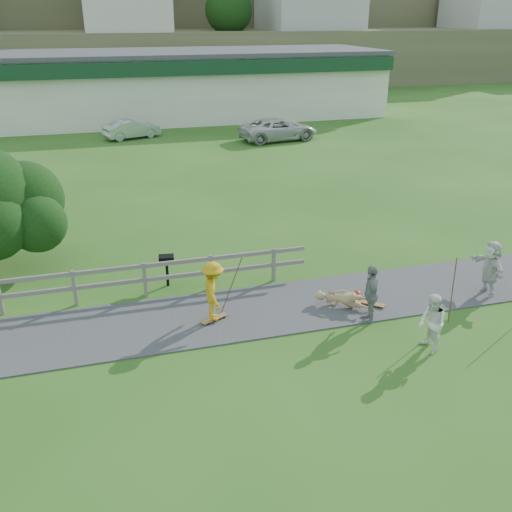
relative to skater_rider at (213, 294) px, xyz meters
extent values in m
plane|color=#285418|center=(0.35, -1.26, -0.83)|extent=(260.00, 260.00, 0.00)
cube|color=#343437|center=(0.35, 0.24, -0.81)|extent=(34.00, 3.00, 0.04)
cube|color=#66625A|center=(-5.65, 2.04, -0.28)|extent=(0.10, 0.10, 1.10)
cube|color=#66625A|center=(-3.65, 2.04, -0.28)|extent=(0.10, 0.10, 1.10)
cube|color=#66625A|center=(-1.65, 2.04, -0.28)|extent=(0.10, 0.10, 1.10)
cube|color=#66625A|center=(0.35, 2.04, -0.28)|extent=(0.10, 0.10, 1.10)
cube|color=#66625A|center=(2.35, 2.04, -0.28)|extent=(0.10, 0.10, 1.10)
cube|color=#66625A|center=(-4.15, 2.04, 0.17)|extent=(15.00, 0.08, 0.12)
cube|color=#66625A|center=(-4.15, 2.04, -0.28)|extent=(15.00, 0.08, 0.12)
cube|color=beige|center=(4.35, 33.74, 1.57)|extent=(32.00, 10.00, 4.80)
cube|color=#153C21|center=(4.35, 28.54, 3.37)|extent=(32.00, 0.60, 1.00)
cube|color=#49494E|center=(4.35, 33.74, 4.12)|extent=(32.50, 10.50, 0.30)
cube|color=#4D5532|center=(0.35, 53.74, 2.17)|extent=(220.00, 14.00, 6.00)
cube|color=#4D5532|center=(0.35, 66.74, 5.67)|extent=(220.00, 14.00, 13.00)
imported|color=#C89312|center=(0.00, 0.00, 0.00)|extent=(0.70, 1.12, 1.67)
imported|color=tan|center=(3.72, -0.25, -0.54)|extent=(1.25, 1.52, 0.58)
imported|color=white|center=(4.87, -2.92, -0.06)|extent=(0.58, 0.75, 1.54)
imported|color=gray|center=(4.10, -1.12, 0.00)|extent=(0.67, 1.06, 1.67)
imported|color=beige|center=(8.24, -0.63, 0.02)|extent=(0.64, 1.62, 1.71)
imported|color=#B2B7BA|center=(-0.11, 25.85, -0.21)|extent=(4.00, 2.49, 1.25)
imported|color=beige|center=(9.19, 22.58, -0.11)|extent=(5.52, 3.14, 1.45)
sphere|color=#AE1F05|center=(4.32, 0.10, -0.68)|extent=(0.30, 0.30, 0.30)
cylinder|color=brown|center=(0.60, 0.40, 0.05)|extent=(0.03, 0.03, 1.78)
cylinder|color=brown|center=(6.17, -1.79, 0.13)|extent=(0.03, 0.03, 1.93)
camera|label=1|loc=(-2.66, -13.50, 6.99)|focal=40.00mm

